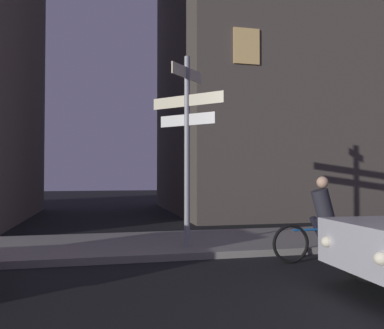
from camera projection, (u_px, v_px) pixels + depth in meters
sidewalk_kerb at (214, 242)px, 9.21m from camera, size 40.00×3.02×0.14m
signpost at (187, 133)px, 8.30m from camera, size 1.26×1.26×4.01m
cyclist at (320, 222)px, 7.44m from camera, size 1.82×0.34×1.61m
building_right_block at (278, 11)px, 18.55m from camera, size 10.16×9.48×18.67m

